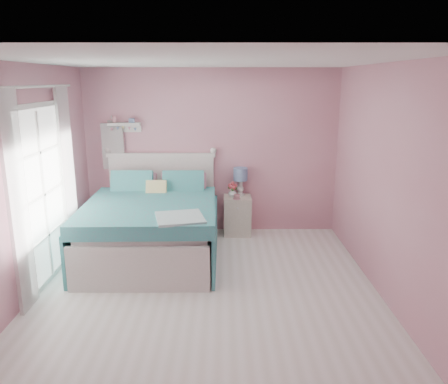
{
  "coord_description": "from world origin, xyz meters",
  "views": [
    {
      "loc": [
        0.19,
        -4.65,
        2.41
      ],
      "look_at": [
        0.2,
        1.2,
        0.91
      ],
      "focal_mm": 35.0,
      "sensor_mm": 36.0,
      "label": 1
    }
  ],
  "objects_px": {
    "bed": "(153,227)",
    "nightstand": "(237,215)",
    "table_lamp": "(240,176)",
    "teacup": "(237,197)",
    "vase": "(232,193)"
  },
  "relations": [
    {
      "from": "nightstand",
      "to": "vase",
      "type": "bearing_deg",
      "value": -171.28
    },
    {
      "from": "table_lamp",
      "to": "vase",
      "type": "xyz_separation_m",
      "value": [
        -0.13,
        -0.11,
        -0.24
      ]
    },
    {
      "from": "nightstand",
      "to": "vase",
      "type": "height_order",
      "value": "vase"
    },
    {
      "from": "nightstand",
      "to": "vase",
      "type": "relative_size",
      "value": 4.5
    },
    {
      "from": "table_lamp",
      "to": "teacup",
      "type": "distance_m",
      "value": 0.37
    },
    {
      "from": "bed",
      "to": "teacup",
      "type": "distance_m",
      "value": 1.42
    },
    {
      "from": "nightstand",
      "to": "bed",
      "type": "bearing_deg",
      "value": -143.99
    },
    {
      "from": "vase",
      "to": "bed",
      "type": "bearing_deg",
      "value": -142.49
    },
    {
      "from": "nightstand",
      "to": "table_lamp",
      "type": "distance_m",
      "value": 0.63
    },
    {
      "from": "bed",
      "to": "teacup",
      "type": "height_order",
      "value": "bed"
    },
    {
      "from": "nightstand",
      "to": "teacup",
      "type": "relative_size",
      "value": 6.48
    },
    {
      "from": "vase",
      "to": "teacup",
      "type": "relative_size",
      "value": 1.44
    },
    {
      "from": "bed",
      "to": "nightstand",
      "type": "relative_size",
      "value": 3.6
    },
    {
      "from": "table_lamp",
      "to": "teacup",
      "type": "bearing_deg",
      "value": -104.74
    },
    {
      "from": "nightstand",
      "to": "table_lamp",
      "type": "xyz_separation_m",
      "value": [
        0.05,
        0.1,
        0.62
      ]
    }
  ]
}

